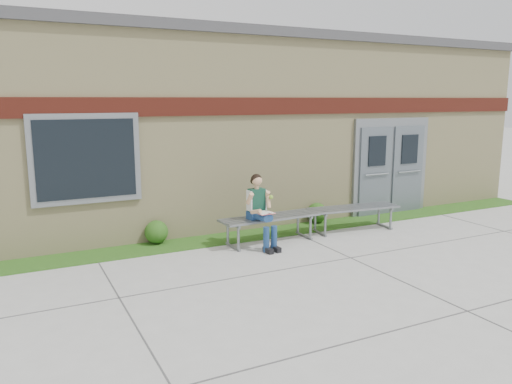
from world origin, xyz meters
TOP-DOWN VIEW (x-y plane):
  - ground at (0.00, 0.00)m, footprint 80.00×80.00m
  - grass_strip at (0.00, 2.60)m, footprint 16.00×0.80m
  - school_building at (-0.00, 5.99)m, footprint 16.20×6.22m
  - bench_left at (0.19, 2.00)m, footprint 2.02×0.64m
  - bench_right at (2.19, 2.00)m, footprint 2.01×0.75m
  - girl at (-0.12, 1.80)m, footprint 0.48×0.78m
  - shrub_mid at (-1.81, 2.85)m, footprint 0.45×0.45m
  - shrub_east at (1.85, 2.85)m, footprint 0.45×0.45m

SIDE VIEW (x-z plane):
  - ground at x=0.00m, z-range 0.00..0.00m
  - grass_strip at x=0.00m, z-range 0.00..0.02m
  - shrub_mid at x=-1.81m, z-range 0.02..0.47m
  - shrub_east at x=1.85m, z-range 0.02..0.47m
  - bench_right at x=2.19m, z-range 0.14..0.65m
  - bench_left at x=0.19m, z-range 0.14..0.66m
  - girl at x=-0.12m, z-range 0.05..1.43m
  - school_building at x=0.00m, z-range 0.00..4.20m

